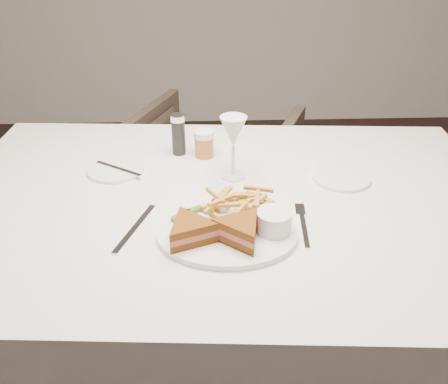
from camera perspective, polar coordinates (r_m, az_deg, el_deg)
name	(u,v)px	position (r m, az deg, el deg)	size (l,w,h in m)	color
table	(223,307)	(1.51, -0.08, -13.06)	(1.44, 0.96, 0.75)	silver
chair_far	(209,177)	(2.21, -1.69, 1.71)	(0.68, 0.63, 0.70)	#46372B
table_setting	(226,198)	(1.21, 0.19, -0.75)	(0.78, 0.61, 0.18)	white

